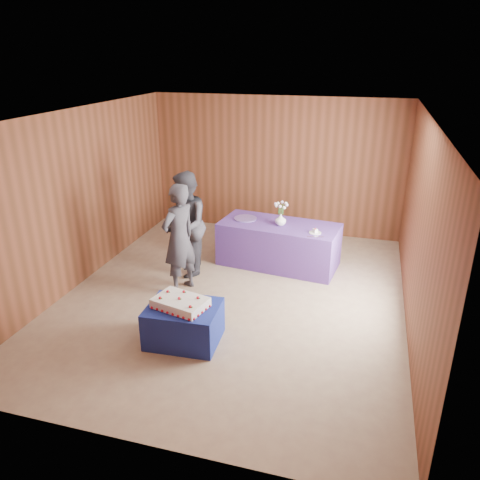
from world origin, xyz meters
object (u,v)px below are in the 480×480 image
at_px(guest_right, 186,225).
at_px(sheet_cake, 180,303).
at_px(serving_table, 279,244).
at_px(vase, 281,220).
at_px(cake_table, 184,324).
at_px(guest_left, 179,239).

bearing_deg(guest_right, sheet_cake, -0.22).
bearing_deg(sheet_cake, guest_right, 123.50).
xyz_separation_m(serving_table, sheet_cake, (-0.73, -2.63, 0.18)).
height_order(serving_table, guest_right, guest_right).
height_order(serving_table, vase, vase).
bearing_deg(cake_table, guest_left, 111.07).
bearing_deg(cake_table, guest_right, 107.52).
bearing_deg(guest_left, serving_table, 159.89).
bearing_deg(serving_table, guest_left, -127.11).
bearing_deg(sheet_cake, guest_left, 126.73).
bearing_deg(guest_right, serving_table, 98.42).
height_order(serving_table, guest_left, guest_left).
bearing_deg(vase, serving_table, 122.72).
xyz_separation_m(sheet_cake, guest_left, (-0.55, 1.31, 0.30)).
distance_m(sheet_cake, vase, 2.71).
relative_size(serving_table, vase, 10.43).
relative_size(serving_table, sheet_cake, 2.63).
relative_size(cake_table, sheet_cake, 1.18).
xyz_separation_m(cake_table, guest_right, (-0.70, 1.87, 0.61)).
height_order(cake_table, guest_right, guest_right).
height_order(sheet_cake, guest_left, guest_left).
height_order(cake_table, sheet_cake, sheet_cake).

